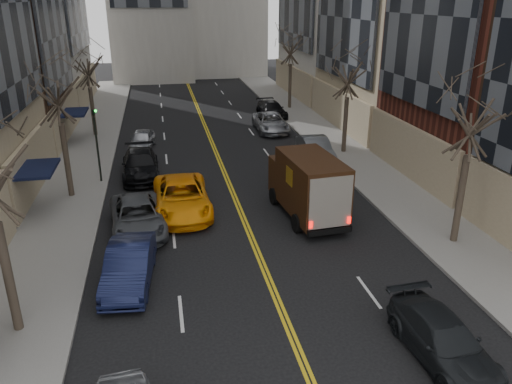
# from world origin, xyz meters

# --- Properties ---
(sidewalk_left) EXTENTS (4.00, 66.00, 0.15)m
(sidewalk_left) POSITION_xyz_m (-9.00, 27.00, 0.07)
(sidewalk_left) COLOR slate
(sidewalk_left) RESTS_ON ground
(sidewalk_right) EXTENTS (4.00, 66.00, 0.15)m
(sidewalk_right) POSITION_xyz_m (9.00, 27.00, 0.07)
(sidewalk_right) COLOR slate
(sidewalk_right) RESTS_ON ground
(tree_lf_mid) EXTENTS (3.20, 3.20, 8.91)m
(tree_lf_mid) POSITION_xyz_m (-8.80, 20.00, 6.60)
(tree_lf_mid) COLOR #382D23
(tree_lf_mid) RESTS_ON sidewalk_left
(tree_lf_far) EXTENTS (3.20, 3.20, 8.12)m
(tree_lf_far) POSITION_xyz_m (-8.80, 33.00, 6.02)
(tree_lf_far) COLOR #382D23
(tree_lf_far) RESTS_ON sidewalk_left
(tree_rt_near) EXTENTS (3.20, 3.20, 8.71)m
(tree_rt_near) POSITION_xyz_m (8.80, 11.00, 6.45)
(tree_rt_near) COLOR #382D23
(tree_rt_near) RESTS_ON sidewalk_right
(tree_rt_mid) EXTENTS (3.20, 3.20, 8.32)m
(tree_rt_mid) POSITION_xyz_m (8.80, 25.00, 6.17)
(tree_rt_mid) COLOR #382D23
(tree_rt_mid) RESTS_ON sidewalk_right
(tree_rt_far) EXTENTS (3.20, 3.20, 9.11)m
(tree_rt_far) POSITION_xyz_m (8.80, 40.00, 6.74)
(tree_rt_far) COLOR #382D23
(tree_rt_far) RESTS_ON sidewalk_right
(traffic_signal) EXTENTS (0.29, 0.26, 4.70)m
(traffic_signal) POSITION_xyz_m (-7.39, 22.00, 2.82)
(traffic_signal) COLOR black
(traffic_signal) RESTS_ON sidewalk_left
(ups_truck) EXTENTS (2.80, 6.07, 3.23)m
(ups_truck) POSITION_xyz_m (3.16, 15.13, 1.63)
(ups_truck) COLOR black
(ups_truck) RESTS_ON ground
(observer_sedan) EXTENTS (2.07, 4.65, 1.33)m
(observer_sedan) POSITION_xyz_m (4.20, 4.15, 0.66)
(observer_sedan) COLOR black
(observer_sedan) RESTS_ON ground
(taxi) EXTENTS (2.83, 5.98, 1.65)m
(taxi) POSITION_xyz_m (-2.93, 16.82, 0.82)
(taxi) COLOR #FD990A
(taxi) RESTS_ON ground
(pedestrian) EXTENTS (0.48, 0.62, 1.50)m
(pedestrian) POSITION_xyz_m (2.47, 16.81, 0.75)
(pedestrian) COLOR black
(pedestrian) RESTS_ON ground
(parked_lf_b) EXTENTS (2.07, 4.79, 1.53)m
(parked_lf_b) POSITION_xyz_m (-5.29, 10.36, 0.77)
(parked_lf_b) COLOR #121739
(parked_lf_b) RESTS_ON ground
(parked_lf_c) EXTENTS (2.93, 5.43, 1.45)m
(parked_lf_c) POSITION_xyz_m (-5.10, 15.04, 0.72)
(parked_lf_c) COLOR #494C50
(parked_lf_c) RESTS_ON ground
(parked_lf_d) EXTENTS (2.32, 5.37, 1.54)m
(parked_lf_d) POSITION_xyz_m (-5.10, 22.74, 0.77)
(parked_lf_d) COLOR black
(parked_lf_d) RESTS_ON ground
(parked_lf_e) EXTENTS (2.09, 4.12, 1.34)m
(parked_lf_e) POSITION_xyz_m (-5.10, 28.84, 0.67)
(parked_lf_e) COLOR #A7AAAF
(parked_lf_e) RESTS_ON ground
(parked_rt_a) EXTENTS (1.87, 4.88, 1.59)m
(parked_rt_a) POSITION_xyz_m (6.30, 23.66, 0.79)
(parked_rt_a) COLOR #494D51
(parked_rt_a) RESTS_ON ground
(parked_rt_b) EXTENTS (2.54, 5.30, 1.46)m
(parked_rt_b) POSITION_xyz_m (5.10, 31.92, 0.73)
(parked_rt_b) COLOR #9C9EA3
(parked_rt_b) RESTS_ON ground
(parked_rt_c) EXTENTS (2.32, 4.96, 1.40)m
(parked_rt_c) POSITION_xyz_m (6.30, 36.87, 0.70)
(parked_rt_c) COLOR black
(parked_rt_c) RESTS_ON ground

